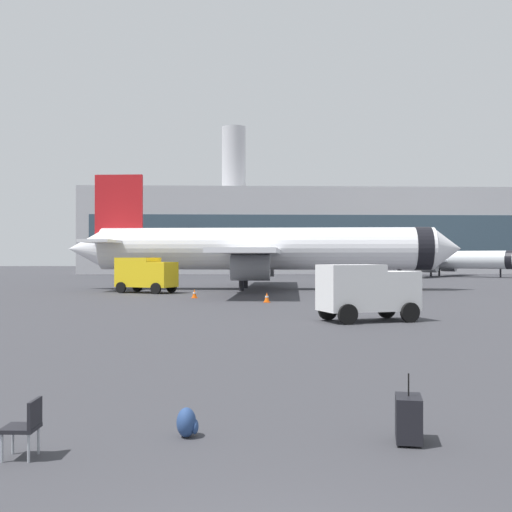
% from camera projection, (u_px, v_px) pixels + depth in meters
% --- Properties ---
extents(airplane_at_gate, '(35.77, 32.32, 10.50)m').
position_uv_depth(airplane_at_gate, '(263.00, 249.00, 56.91)').
color(airplane_at_gate, white).
rests_on(airplane_at_gate, ground).
extents(airplane_taxiing, '(20.81, 19.09, 7.22)m').
position_uv_depth(airplane_taxiing, '(443.00, 260.00, 94.56)').
color(airplane_taxiing, silver).
rests_on(airplane_taxiing, ground).
extents(service_truck, '(5.28, 4.17, 2.90)m').
position_uv_depth(service_truck, '(146.00, 273.00, 51.46)').
color(service_truck, yellow).
rests_on(service_truck, ground).
extents(cargo_van, '(4.77, 3.29, 2.60)m').
position_uv_depth(cargo_van, '(367.00, 290.00, 28.72)').
color(cargo_van, white).
rests_on(cargo_van, ground).
extents(safety_cone_near, '(0.44, 0.44, 0.65)m').
position_uv_depth(safety_cone_near, '(267.00, 298.00, 40.64)').
color(safety_cone_near, '#F2590C').
rests_on(safety_cone_near, ground).
extents(safety_cone_mid, '(0.44, 0.44, 0.72)m').
position_uv_depth(safety_cone_mid, '(338.00, 285.00, 57.57)').
color(safety_cone_mid, '#F2590C').
rests_on(safety_cone_mid, ground).
extents(safety_cone_far, '(0.44, 0.44, 0.64)m').
position_uv_depth(safety_cone_far, '(195.00, 294.00, 44.95)').
color(safety_cone_far, '#F2590C').
rests_on(safety_cone_far, ground).
extents(rolling_suitcase, '(0.53, 0.71, 1.10)m').
position_uv_depth(rolling_suitcase, '(409.00, 418.00, 9.94)').
color(rolling_suitcase, black).
rests_on(rolling_suitcase, ground).
extents(traveller_backpack, '(0.36, 0.40, 0.48)m').
position_uv_depth(traveller_backpack, '(187.00, 423.00, 10.26)').
color(traveller_backpack, navy).
rests_on(traveller_backpack, ground).
extents(gate_chair, '(0.51, 0.51, 0.86)m').
position_uv_depth(gate_chair, '(26.00, 424.00, 9.18)').
color(gate_chair, black).
rests_on(gate_chair, ground).
extents(terminal_building, '(88.06, 18.80, 27.15)m').
position_uv_depth(terminal_building, '(325.00, 232.00, 117.64)').
color(terminal_building, '#B2B2B7').
rests_on(terminal_building, ground).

